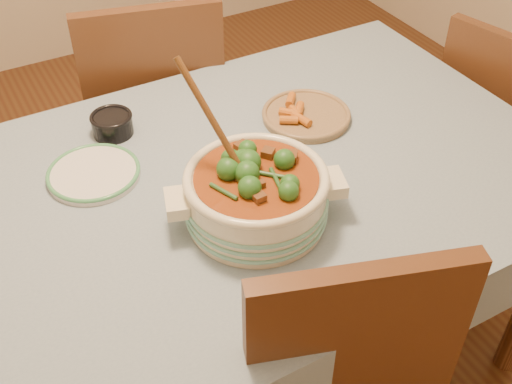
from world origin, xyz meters
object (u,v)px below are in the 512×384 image
(dining_table, at_px, (241,206))
(stew_casserole, at_px, (256,192))
(white_plate, at_px, (94,173))
(fried_plate, at_px, (306,114))
(chair_right, at_px, (501,128))
(chair_far, at_px, (154,107))
(condiment_bowl, at_px, (112,123))

(dining_table, relative_size, stew_casserole, 4.06)
(stew_casserole, height_order, white_plate, stew_casserole)
(fried_plate, relative_size, chair_right, 0.32)
(fried_plate, bearing_deg, white_plate, 175.95)
(stew_casserole, bearing_deg, fried_plate, 42.03)
(stew_casserole, height_order, chair_far, stew_casserole)
(dining_table, height_order, white_plate, white_plate)
(stew_casserole, height_order, chair_right, stew_casserole)
(dining_table, distance_m, condiment_bowl, 0.42)
(dining_table, xyz_separation_m, chair_right, (1.05, 0.08, -0.16))
(stew_casserole, xyz_separation_m, chair_right, (1.09, 0.22, -0.34))
(dining_table, height_order, chair_far, chair_far)
(fried_plate, distance_m, chair_right, 0.82)
(white_plate, height_order, chair_right, chair_right)
(chair_far, bearing_deg, white_plate, 69.91)
(condiment_bowl, bearing_deg, fried_plate, -21.55)
(dining_table, relative_size, white_plate, 7.13)
(chair_right, bearing_deg, white_plate, 71.44)
(stew_casserole, relative_size, chair_far, 0.43)
(condiment_bowl, bearing_deg, chair_far, 56.30)
(fried_plate, bearing_deg, chair_right, -4.96)
(chair_right, bearing_deg, dining_table, 80.19)
(condiment_bowl, height_order, chair_right, chair_right)
(dining_table, bearing_deg, stew_casserole, -104.19)
(white_plate, xyz_separation_m, chair_right, (1.37, -0.11, -0.27))
(condiment_bowl, relative_size, chair_right, 0.16)
(chair_far, xyz_separation_m, chair_right, (1.02, -0.64, -0.05))
(dining_table, distance_m, fried_plate, 0.34)
(stew_casserole, bearing_deg, white_plate, 129.97)
(stew_casserole, distance_m, chair_far, 0.91)
(dining_table, relative_size, fried_plate, 5.97)
(white_plate, relative_size, chair_far, 0.24)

